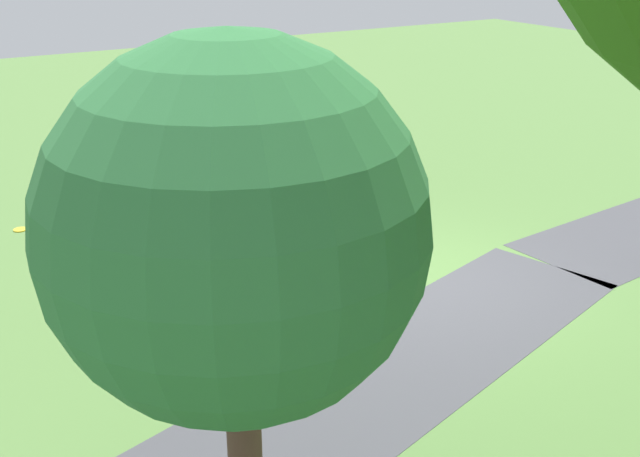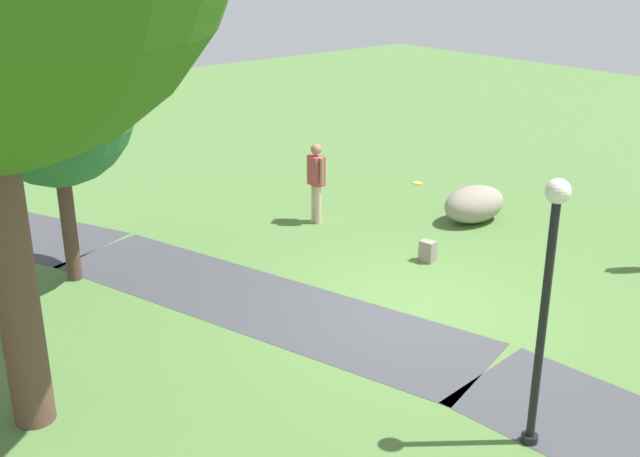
{
  "view_description": "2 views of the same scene",
  "coord_description": "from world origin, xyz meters",
  "px_view_note": "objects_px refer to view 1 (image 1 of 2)",
  "views": [
    {
      "loc": [
        6.55,
        7.99,
        4.89
      ],
      "look_at": [
        1.52,
        -0.34,
        0.99
      ],
      "focal_mm": 42.91,
      "sensor_mm": 36.0,
      "label": 1
    },
    {
      "loc": [
        -7.69,
        8.36,
        5.65
      ],
      "look_at": [
        1.98,
        0.31,
        0.89
      ],
      "focal_mm": 43.12,
      "sensor_mm": 36.0,
      "label": 2
    }
  ],
  "objects_px": {
    "lawn_boulder": "(186,200)",
    "spare_backpack_on_lawn": "(295,245)",
    "woman_with_handbag": "(352,135)",
    "frisbee_on_grass": "(20,230)",
    "backpack_by_boulder": "(139,206)",
    "man_near_boulder": "(108,242)",
    "handbag_on_grass": "(397,174)",
    "young_tree_near_path": "(235,231)"
  },
  "relations": [
    {
      "from": "lawn_boulder",
      "to": "handbag_on_grass",
      "type": "bearing_deg",
      "value": 178.89
    },
    {
      "from": "spare_backpack_on_lawn",
      "to": "woman_with_handbag",
      "type": "bearing_deg",
      "value": -135.57
    },
    {
      "from": "lawn_boulder",
      "to": "backpack_by_boulder",
      "type": "height_order",
      "value": "lawn_boulder"
    },
    {
      "from": "backpack_by_boulder",
      "to": "man_near_boulder",
      "type": "bearing_deg",
      "value": 66.0
    },
    {
      "from": "young_tree_near_path",
      "to": "spare_backpack_on_lawn",
      "type": "bearing_deg",
      "value": -122.62
    },
    {
      "from": "young_tree_near_path",
      "to": "man_near_boulder",
      "type": "xyz_separation_m",
      "value": [
        -0.49,
        -5.14,
        -2.03
      ]
    },
    {
      "from": "handbag_on_grass",
      "to": "backpack_by_boulder",
      "type": "relative_size",
      "value": 0.94
    },
    {
      "from": "handbag_on_grass",
      "to": "backpack_by_boulder",
      "type": "distance_m",
      "value": 5.21
    },
    {
      "from": "lawn_boulder",
      "to": "man_near_boulder",
      "type": "relative_size",
      "value": 0.91
    },
    {
      "from": "spare_backpack_on_lawn",
      "to": "backpack_by_boulder",
      "type": "bearing_deg",
      "value": -63.61
    },
    {
      "from": "lawn_boulder",
      "to": "spare_backpack_on_lawn",
      "type": "xyz_separation_m",
      "value": [
        -0.86,
        2.35,
        -0.19
      ]
    },
    {
      "from": "woman_with_handbag",
      "to": "backpack_by_boulder",
      "type": "distance_m",
      "value": 4.5
    },
    {
      "from": "man_near_boulder",
      "to": "handbag_on_grass",
      "type": "bearing_deg",
      "value": -159.1
    },
    {
      "from": "young_tree_near_path",
      "to": "frisbee_on_grass",
      "type": "xyz_separation_m",
      "value": [
        0.04,
        -8.8,
        -3.01
      ]
    },
    {
      "from": "man_near_boulder",
      "to": "spare_backpack_on_lawn",
      "type": "distance_m",
      "value": 3.08
    },
    {
      "from": "frisbee_on_grass",
      "to": "lawn_boulder",
      "type": "bearing_deg",
      "value": 158.09
    },
    {
      "from": "young_tree_near_path",
      "to": "lawn_boulder",
      "type": "xyz_separation_m",
      "value": [
        -2.59,
        -7.75,
        -2.64
      ]
    },
    {
      "from": "man_near_boulder",
      "to": "handbag_on_grass",
      "type": "height_order",
      "value": "man_near_boulder"
    },
    {
      "from": "backpack_by_boulder",
      "to": "lawn_boulder",
      "type": "bearing_deg",
      "value": 133.59
    },
    {
      "from": "woman_with_handbag",
      "to": "man_near_boulder",
      "type": "xyz_separation_m",
      "value": [
        5.91,
        3.15,
        0.08
      ]
    },
    {
      "from": "lawn_boulder",
      "to": "spare_backpack_on_lawn",
      "type": "height_order",
      "value": "lawn_boulder"
    },
    {
      "from": "woman_with_handbag",
      "to": "frisbee_on_grass",
      "type": "distance_m",
      "value": 6.52
    },
    {
      "from": "woman_with_handbag",
      "to": "frisbee_on_grass",
      "type": "bearing_deg",
      "value": -4.65
    },
    {
      "from": "young_tree_near_path",
      "to": "backpack_by_boulder",
      "type": "bearing_deg",
      "value": -103.06
    },
    {
      "from": "spare_backpack_on_lawn",
      "to": "frisbee_on_grass",
      "type": "bearing_deg",
      "value": -44.34
    },
    {
      "from": "lawn_boulder",
      "to": "spare_backpack_on_lawn",
      "type": "relative_size",
      "value": 3.87
    },
    {
      "from": "handbag_on_grass",
      "to": "man_near_boulder",
      "type": "bearing_deg",
      "value": 20.9
    },
    {
      "from": "lawn_boulder",
      "to": "man_near_boulder",
      "type": "bearing_deg",
      "value": 51.22
    },
    {
      "from": "handbag_on_grass",
      "to": "young_tree_near_path",
      "type": "bearing_deg",
      "value": 47.15
    },
    {
      "from": "lawn_boulder",
      "to": "woman_with_handbag",
      "type": "bearing_deg",
      "value": -172.03
    },
    {
      "from": "handbag_on_grass",
      "to": "frisbee_on_grass",
      "type": "distance_m",
      "value": 7.23
    },
    {
      "from": "woman_with_handbag",
      "to": "lawn_boulder",
      "type": "bearing_deg",
      "value": 7.97
    },
    {
      "from": "young_tree_near_path",
      "to": "lawn_boulder",
      "type": "height_order",
      "value": "young_tree_near_path"
    },
    {
      "from": "backpack_by_boulder",
      "to": "frisbee_on_grass",
      "type": "xyz_separation_m",
      "value": [
        1.99,
        -0.39,
        -0.18
      ]
    },
    {
      "from": "woman_with_handbag",
      "to": "spare_backpack_on_lawn",
      "type": "relative_size",
      "value": 3.97
    },
    {
      "from": "handbag_on_grass",
      "to": "spare_backpack_on_lawn",
      "type": "distance_m",
      "value": 4.3
    },
    {
      "from": "man_near_boulder",
      "to": "backpack_by_boulder",
      "type": "height_order",
      "value": "man_near_boulder"
    },
    {
      "from": "woman_with_handbag",
      "to": "man_near_boulder",
      "type": "relative_size",
      "value": 0.93
    },
    {
      "from": "woman_with_handbag",
      "to": "backpack_by_boulder",
      "type": "relative_size",
      "value": 3.97
    },
    {
      "from": "backpack_by_boulder",
      "to": "spare_backpack_on_lawn",
      "type": "distance_m",
      "value": 3.37
    },
    {
      "from": "lawn_boulder",
      "to": "frisbee_on_grass",
      "type": "xyz_separation_m",
      "value": [
        2.63,
        -1.06,
        -0.37
      ]
    },
    {
      "from": "spare_backpack_on_lawn",
      "to": "frisbee_on_grass",
      "type": "relative_size",
      "value": 1.76
    }
  ]
}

